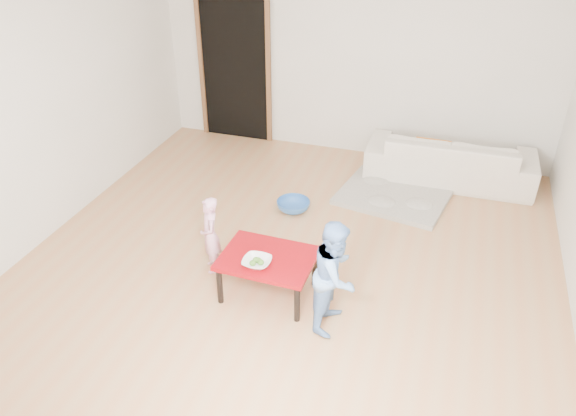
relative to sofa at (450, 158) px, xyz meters
The scene contains 13 objects.
floor 2.45m from the sofa, 122.48° to the right, with size 5.00×5.00×0.01m, color tan.
back_wall 1.71m from the sofa, 160.97° to the left, with size 5.00×0.02×2.60m, color white.
left_wall 4.44m from the sofa, 151.68° to the right, with size 0.02×5.00×2.60m, color white.
doorway 3.03m from the sofa, behind, with size 1.02×0.08×2.11m, color brown, non-canonical shape.
sofa is the anchor object (origin of this frame).
cushion 0.30m from the sofa, 148.89° to the right, with size 0.41×0.37×0.11m, color orange.
red_table 3.00m from the sofa, 116.79° to the right, with size 0.80×0.60×0.40m, color maroon, non-canonical shape.
bowl 3.14m from the sofa, 116.40° to the right, with size 0.24×0.24×0.06m, color white.
broccoli 3.14m from the sofa, 116.40° to the right, with size 0.12×0.12×0.06m, color #2D5919, non-canonical shape.
child_pink 3.18m from the sofa, 128.31° to the right, with size 0.28×0.18×0.76m, color pink.
child_blue 2.95m from the sofa, 104.02° to the right, with size 0.48×0.37×0.98m, color #669BED.
basin 2.02m from the sofa, 141.09° to the right, with size 0.37×0.37×0.11m, color #2F64B2.
blanket 0.88m from the sofa, 130.47° to the right, with size 1.17×0.98×0.06m, color beige, non-canonical shape.
Camera 1 is at (1.31, -4.26, 3.25)m, focal length 35.00 mm.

